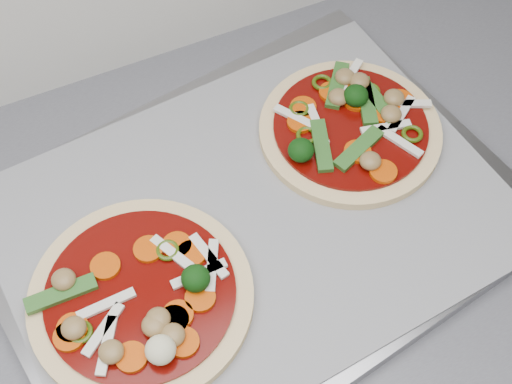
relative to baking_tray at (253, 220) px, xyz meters
name	(u,v)px	position (x,y,z in m)	size (l,w,h in m)	color
base_cabinet	(485,332)	(0.36, -0.07, -0.48)	(3.60, 0.60, 0.86)	silver
baking_tray	(253,220)	(0.00, 0.00, 0.00)	(0.45, 0.33, 0.01)	gray
parchment	(253,215)	(0.00, 0.00, 0.01)	(0.43, 0.31, 0.00)	gray
pizza_left	(142,298)	(-0.12, -0.04, 0.02)	(0.25, 0.25, 0.03)	#ECC58E
pizza_right	(350,126)	(0.12, 0.05, 0.02)	(0.19, 0.19, 0.03)	#ECC58E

